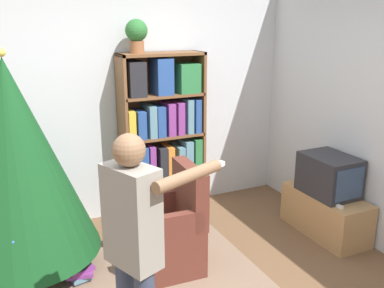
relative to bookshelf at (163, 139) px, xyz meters
The scene contains 10 objects.
wall_back 0.68m from the bookshelf, 152.18° to the left, with size 8.00×0.10×2.60m.
bookshelf is the anchor object (origin of this frame).
tv_stand 1.84m from the bookshelf, 41.36° to the right, with size 0.42×0.91×0.43m.
television 1.74m from the bookshelf, 41.43° to the right, with size 0.40×0.55×0.40m.
game_remote 1.88m from the bookshelf, 50.39° to the right, with size 0.04×0.12×0.02m.
christmas_tree 1.64m from the bookshelf, 157.98° to the right, with size 1.26×1.26×1.90m.
armchair 1.23m from the bookshelf, 109.22° to the right, with size 0.60×0.59×0.92m.
standing_person 2.28m from the bookshelf, 115.57° to the right, with size 0.72×0.44×1.54m.
potted_plant 1.13m from the bookshelf, behind, with size 0.22×0.22×0.33m.
book_pile_near_tree 1.66m from the bookshelf, 140.58° to the right, with size 0.24×0.18×0.13m.
Camera 1 is at (-1.15, -2.37, 2.11)m, focal length 40.00 mm.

